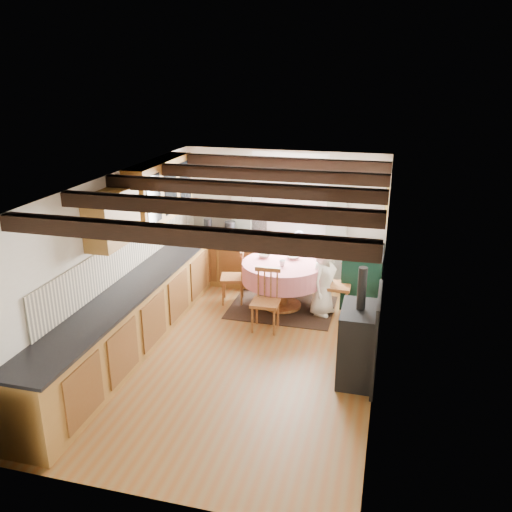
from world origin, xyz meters
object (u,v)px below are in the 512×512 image
(child_far, at_px, (298,261))
(chair_right, at_px, (338,284))
(chair_near, at_px, (265,301))
(cup, at_px, (282,263))
(cast_iron_stove, at_px, (359,325))
(chair_left, at_px, (233,276))
(child_right, at_px, (323,279))
(dining_table, at_px, (282,285))
(aga_range, at_px, (362,275))

(child_far, bearing_deg, chair_right, 126.52)
(chair_near, height_order, cup, chair_near)
(cast_iron_stove, bearing_deg, chair_left, 139.86)
(chair_right, bearing_deg, child_right, 120.52)
(dining_table, bearing_deg, cup, -82.25)
(dining_table, bearing_deg, chair_near, -96.18)
(aga_range, bearing_deg, cast_iron_stove, -87.44)
(chair_near, bearing_deg, aga_range, 46.17)
(chair_near, xyz_separation_m, cast_iron_stove, (1.43, -1.01, 0.28))
(chair_left, bearing_deg, cast_iron_stove, 36.77)
(cast_iron_stove, bearing_deg, child_far, 115.81)
(cast_iron_stove, distance_m, cup, 2.14)
(dining_table, height_order, aga_range, aga_range)
(dining_table, relative_size, aga_range, 1.34)
(aga_range, bearing_deg, chair_near, -132.23)
(chair_right, relative_size, aga_range, 0.99)
(chair_near, distance_m, child_right, 1.08)
(chair_near, relative_size, aga_range, 0.96)
(aga_range, distance_m, cup, 1.49)
(chair_near, xyz_separation_m, child_right, (0.75, 0.76, 0.12))
(aga_range, relative_size, child_far, 0.87)
(chair_left, relative_size, child_far, 0.83)
(chair_left, distance_m, cast_iron_stove, 2.89)
(chair_left, distance_m, child_far, 1.19)
(dining_table, xyz_separation_m, cup, (0.02, -0.14, 0.44))
(chair_right, distance_m, cup, 0.96)
(dining_table, height_order, chair_left, chair_left)
(child_right, bearing_deg, cast_iron_stove, -142.07)
(chair_near, relative_size, cup, 9.52)
(chair_near, bearing_deg, cast_iron_stove, -36.73)
(child_right, bearing_deg, child_far, 52.56)
(cast_iron_stove, xyz_separation_m, child_far, (-1.23, 2.54, -0.19))
(chair_right, relative_size, cast_iron_stove, 0.65)
(child_right, bearing_deg, chair_right, -41.84)
(chair_near, relative_size, chair_left, 1.01)
(chair_left, bearing_deg, cup, 65.78)
(child_far, bearing_deg, cup, 70.12)
(dining_table, distance_m, chair_near, 0.82)
(cast_iron_stove, relative_size, cup, 15.15)
(chair_left, bearing_deg, child_right, 73.76)
(chair_left, xyz_separation_m, chair_right, (1.74, 0.05, 0.02))
(chair_right, height_order, aga_range, chair_right)
(child_far, height_order, child_right, child_right)
(cup, bearing_deg, chair_right, 14.35)
(dining_table, xyz_separation_m, aga_range, (1.23, 0.64, 0.06))
(chair_left, xyz_separation_m, cup, (0.87, -0.17, 0.37))
(chair_left, xyz_separation_m, child_right, (1.52, -0.08, 0.13))
(cup, bearing_deg, aga_range, 32.74)
(aga_range, bearing_deg, chair_right, -121.79)
(chair_left, bearing_deg, chair_right, 78.54)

